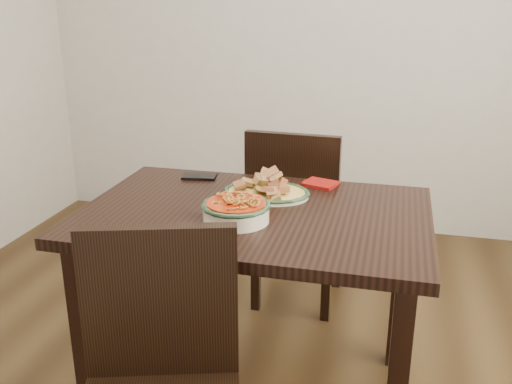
% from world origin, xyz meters
% --- Properties ---
extents(wall_back, '(3.50, 0.10, 2.60)m').
position_xyz_m(wall_back, '(0.00, 1.75, 1.30)').
color(wall_back, beige).
rests_on(wall_back, ground).
extents(dining_table, '(1.19, 0.79, 0.75)m').
position_xyz_m(dining_table, '(0.06, -0.02, 0.65)').
color(dining_table, black).
rests_on(dining_table, ground).
extents(chair_far, '(0.44, 0.44, 0.89)m').
position_xyz_m(chair_far, '(0.09, 0.66, 0.50)').
color(chair_far, black).
rests_on(chair_far, ground).
extents(chair_near, '(0.53, 0.53, 0.89)m').
position_xyz_m(chair_near, '(-0.04, -0.64, 0.50)').
color(chair_near, black).
rests_on(chair_near, ground).
extents(fish_plate, '(0.31, 0.24, 0.11)m').
position_xyz_m(fish_plate, '(0.06, 0.14, 0.79)').
color(fish_plate, beige).
rests_on(fish_plate, dining_table).
extents(noodle_bowl, '(0.23, 0.23, 0.08)m').
position_xyz_m(noodle_bowl, '(0.02, -0.12, 0.79)').
color(noodle_bowl, beige).
rests_on(noodle_bowl, dining_table).
extents(smartphone, '(0.14, 0.09, 0.01)m').
position_xyz_m(smartphone, '(-0.25, 0.28, 0.76)').
color(smartphone, black).
rests_on(smartphone, dining_table).
extents(napkin, '(0.15, 0.14, 0.01)m').
position_xyz_m(napkin, '(0.24, 0.31, 0.76)').
color(napkin, maroon).
rests_on(napkin, dining_table).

